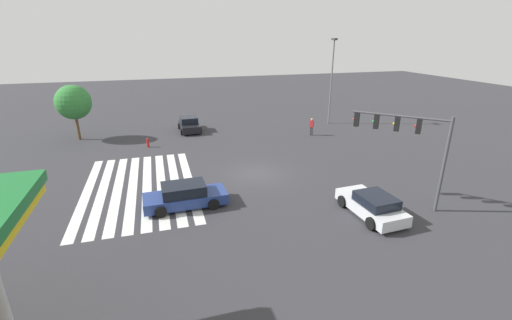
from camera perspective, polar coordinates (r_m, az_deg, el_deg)
The scene contains 10 objects.
ground_plane at distance 25.61m, azimuth 0.00°, elevation -2.28°, with size 125.16×125.16×0.00m, color #333338.
crosswalk_markings at distance 24.77m, azimuth -18.80°, elevation -4.22°, with size 12.42×7.25×0.01m.
traffic_signal_mast at distance 21.56m, azimuth 23.91°, elevation 3.65°, with size 3.89×3.89×5.65m.
car_0 at distance 20.71m, azimuth 18.76°, elevation -7.12°, with size 4.51×2.37×1.38m.
car_2 at distance 21.07m, azimuth -11.76°, elevation -5.85°, with size 2.28×4.96×1.44m.
car_3 at distance 37.61m, azimuth -11.06°, elevation 5.80°, with size 4.18×2.26×1.53m.
pedestrian at distance 35.67m, azimuth 9.25°, elevation 5.65°, with size 0.41×0.41×1.78m.
street_light_pole_b at distance 40.34m, azimuth 12.52°, elevation 13.66°, with size 0.80×0.36×9.43m.
tree_corner_a at distance 37.48m, azimuth -28.16°, elevation 8.48°, with size 3.28×3.28×5.35m.
fire_hydrant at distance 33.07m, azimuth -17.59°, elevation 2.77°, with size 0.22×0.22×0.86m.
Camera 1 is at (22.71, -6.71, 9.77)m, focal length 24.00 mm.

